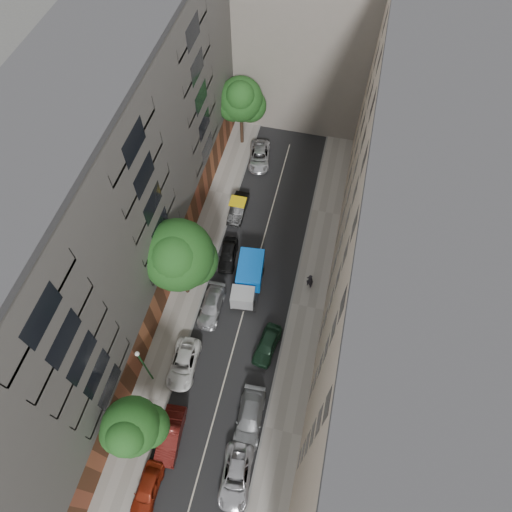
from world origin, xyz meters
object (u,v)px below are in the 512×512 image
(car_left_3, at_px, (212,306))
(tree_far, at_px, (241,101))
(car_right_2, at_px, (267,345))
(car_left_6, at_px, (260,156))
(tree_mid, at_px, (179,257))
(lamp_post, at_px, (143,363))
(pedestrian, at_px, (310,281))
(tarp_truck, at_px, (248,279))
(car_left_5, at_px, (238,208))
(car_left_4, at_px, (228,255))
(car_right_0, at_px, (236,477))
(car_left_2, at_px, (183,364))
(car_left_1, at_px, (170,435))
(car_right_1, at_px, (250,418))
(tree_near, at_px, (132,429))
(car_left_0, at_px, (147,489))

(car_left_3, relative_size, tree_far, 0.52)
(car_right_2, bearing_deg, car_left_6, 113.12)
(tree_mid, distance_m, lamp_post, 8.65)
(car_right_2, relative_size, pedestrian, 2.12)
(tarp_truck, bearing_deg, car_left_5, 104.51)
(car_left_4, bearing_deg, car_right_0, -78.78)
(car_left_4, relative_size, lamp_post, 0.65)
(car_left_2, relative_size, pedestrian, 2.47)
(car_left_1, height_order, car_right_1, car_left_1)
(car_left_2, bearing_deg, car_right_0, -51.96)
(car_left_2, relative_size, car_left_5, 1.12)
(tree_near, xyz_separation_m, tree_mid, (-0.90, 13.10, 1.16))
(car_left_3, relative_size, car_left_5, 1.07)
(car_left_5, xyz_separation_m, car_right_2, (6.07, -13.60, -0.01))
(lamp_post, bearing_deg, car_left_2, 36.48)
(car_left_4, bearing_deg, car_right_2, -60.71)
(car_left_1, height_order, pedestrian, pedestrian)
(car_left_4, xyz_separation_m, tree_near, (-1.70, -17.60, 4.39))
(car_left_3, distance_m, car_right_0, 13.97)
(car_right_2, xyz_separation_m, tree_far, (-8.08, 23.35, 5.22))
(car_left_6, bearing_deg, car_right_0, -89.55)
(car_right_1, distance_m, tree_mid, 13.84)
(tree_far, bearing_deg, tarp_truck, -74.13)
(car_left_4, distance_m, car_right_2, 9.77)
(car_left_2, xyz_separation_m, pedestrian, (8.87, 9.93, 0.44))
(tree_mid, bearing_deg, lamp_post, -92.74)
(car_left_2, relative_size, car_left_6, 0.96)
(tree_near, bearing_deg, car_left_3, 81.92)
(car_left_3, bearing_deg, car_right_0, -66.86)
(car_left_2, bearing_deg, car_left_0, -91.28)
(car_right_0, distance_m, tree_mid, 17.06)
(car_left_2, bearing_deg, car_right_2, 22.97)
(car_left_5, xyz_separation_m, car_right_0, (6.07, -24.00, -0.03))
(car_left_1, bearing_deg, car_right_0, -20.67)
(car_left_0, bearing_deg, pedestrian, 66.60)
(car_left_3, bearing_deg, car_right_1, -57.42)
(car_left_1, distance_m, car_left_6, 30.00)
(car_left_6, bearing_deg, car_right_2, -84.80)
(car_left_3, xyz_separation_m, car_right_2, (5.60, -2.40, 0.03))
(car_left_3, xyz_separation_m, tree_mid, (-2.60, 1.09, 5.57))
(car_right_0, xyz_separation_m, car_right_1, (0.00, 4.20, 0.05))
(car_right_1, bearing_deg, car_left_5, 104.23)
(car_left_4, distance_m, pedestrian, 8.18)
(car_left_3, relative_size, tree_mid, 0.48)
(car_left_3, bearing_deg, car_left_5, 91.92)
(car_left_5, relative_size, car_right_0, 0.88)
(car_left_5, xyz_separation_m, tree_far, (-2.01, 9.75, 5.22))
(tree_mid, height_order, pedestrian, tree_mid)
(car_left_3, bearing_deg, pedestrian, 27.71)
(tarp_truck, height_order, car_left_3, tarp_truck)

